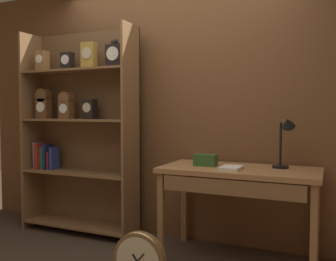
{
  "coord_description": "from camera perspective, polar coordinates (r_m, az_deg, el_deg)",
  "views": [
    {
      "loc": [
        1.41,
        -2.08,
        1.26
      ],
      "look_at": [
        0.14,
        0.77,
        1.1
      ],
      "focal_mm": 39.18,
      "sensor_mm": 36.0,
      "label": 1
    }
  ],
  "objects": [
    {
      "name": "bookshelf",
      "position": [
        3.93,
        -13.91,
        0.24
      ],
      "size": [
        1.26,
        0.33,
        2.09
      ],
      "color": "brown",
      "rests_on": "ground"
    },
    {
      "name": "toolbox_small",
      "position": [
        3.17,
        5.86,
        -4.6
      ],
      "size": [
        0.19,
        0.11,
        0.1
      ],
      "primitive_type": "cube",
      "color": "#2D5123",
      "rests_on": "workbench"
    },
    {
      "name": "back_wood_panel",
      "position": [
        3.66,
        1.37,
        3.64
      ],
      "size": [
        4.8,
        0.05,
        2.6
      ],
      "primitive_type": "cube",
      "color": "brown",
      "rests_on": "ground"
    },
    {
      "name": "open_repair_manual",
      "position": [
        3.01,
        9.79,
        -5.75
      ],
      "size": [
        0.16,
        0.22,
        0.02
      ],
      "primitive_type": "cube",
      "rotation": [
        0.0,
        0.0,
        -0.02
      ],
      "color": "silver",
      "rests_on": "workbench"
    },
    {
      "name": "workbench",
      "position": [
        3.1,
        10.9,
        -7.52
      ],
      "size": [
        1.29,
        0.63,
        0.79
      ],
      "color": "#9E6B3D",
      "rests_on": "ground"
    },
    {
      "name": "desk_lamp",
      "position": [
        3.12,
        17.78,
        -0.8
      ],
      "size": [
        0.19,
        0.19,
        0.44
      ],
      "color": "black",
      "rests_on": "workbench"
    }
  ]
}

